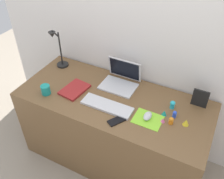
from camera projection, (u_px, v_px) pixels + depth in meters
ground_plane at (113, 154)px, 2.48m from camera, size 6.00×6.00×0.00m
back_wall at (133, 66)px, 2.22m from camera, size 2.78×0.05×1.65m
desk at (113, 129)px, 2.25m from camera, size 1.58×0.68×0.74m
laptop at (121, 79)px, 2.13m from camera, size 0.30×0.25×0.21m
keyboard at (107, 106)px, 1.93m from camera, size 0.41×0.13×0.02m
mousepad at (148, 119)px, 1.83m from camera, size 0.21×0.17×0.00m
mouse at (148, 116)px, 1.83m from camera, size 0.06×0.10×0.03m
cell_phone at (116, 121)px, 1.81m from camera, size 0.12×0.14×0.01m
desk_lamp at (58, 50)px, 2.25m from camera, size 0.11×0.17×0.40m
notebook_pad at (75, 89)px, 2.09m from camera, size 0.20×0.26×0.02m
picture_frame at (200, 98)px, 1.90m from camera, size 0.12×0.02×0.15m
coffee_mug at (46, 90)px, 2.04m from camera, size 0.08×0.08×0.08m
toy_figurine_blue at (175, 114)px, 1.83m from camera, size 0.03×0.03×0.06m
toy_figurine_yellow at (186, 122)px, 1.78m from camera, size 0.04×0.04×0.05m
toy_figurine_orange at (171, 121)px, 1.78m from camera, size 0.04×0.04×0.06m
toy_figurine_pink at (163, 120)px, 1.80m from camera, size 0.03×0.03×0.04m
toy_figurine_cyan at (172, 104)px, 1.90m from camera, size 0.04×0.04×0.07m
toy_figurine_teal at (164, 113)px, 1.85m from camera, size 0.04×0.04×0.04m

